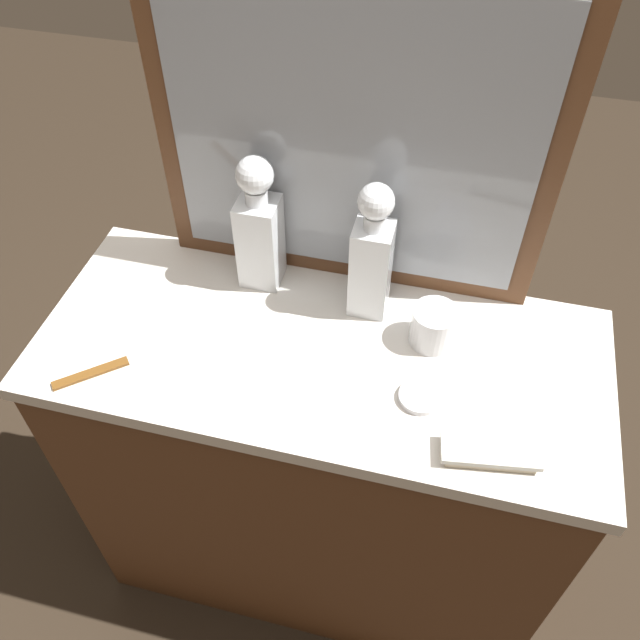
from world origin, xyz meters
name	(u,v)px	position (x,y,z in m)	size (l,w,h in m)	color
ground_plane	(320,550)	(0.00, 0.00, 0.00)	(6.00, 6.00, 0.00)	#2D2319
dresser	(320,470)	(0.00, 0.00, 0.47)	(1.11, 0.48, 0.93)	brown
dresser_mirror	(350,141)	(0.00, 0.22, 1.26)	(0.76, 0.03, 0.65)	brown
crystal_decanter_rear	(371,262)	(0.07, 0.13, 1.06)	(0.08, 0.08, 0.30)	white
crystal_decanter_far_left	(260,234)	(-0.17, 0.16, 1.05)	(0.08, 0.08, 0.30)	white
crystal_tumbler_left	(433,328)	(0.21, 0.07, 0.97)	(0.09, 0.09, 0.08)	white
silver_brush_right	(490,452)	(0.34, -0.17, 0.95)	(0.17, 0.09, 0.02)	#B7A88C
porcelain_dish	(420,397)	(0.21, -0.07, 0.94)	(0.08, 0.08, 0.01)	silver
tortoiseshell_comb	(91,373)	(-0.40, -0.17, 0.94)	(0.12, 0.11, 0.01)	brown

